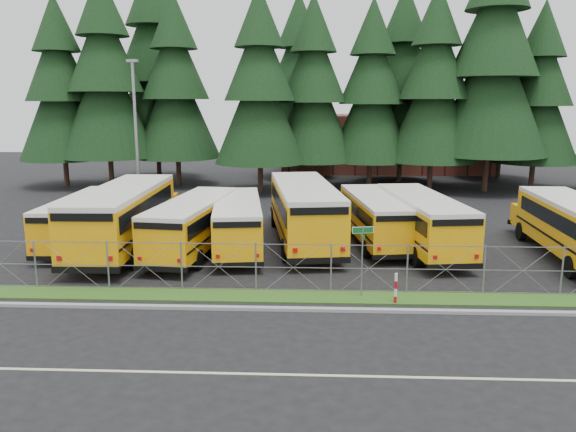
{
  "coord_description": "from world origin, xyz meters",
  "views": [
    {
      "loc": [
        -1.77,
        -22.44,
        7.51
      ],
      "look_at": [
        -2.94,
        4.0,
        2.07
      ],
      "focal_mm": 35.0,
      "sensor_mm": 36.0,
      "label": 1
    }
  ],
  "objects_px": {
    "bus_east": "(571,229)",
    "street_sign": "(362,246)",
    "bus_4": "(303,213)",
    "bus_2": "(196,226)",
    "light_standard": "(136,132)",
    "striped_bollard": "(396,289)",
    "bus_3": "(238,224)",
    "bus_5": "(374,219)",
    "bus_1": "(126,218)",
    "bus_0": "(87,221)",
    "bus_6": "(420,222)"
  },
  "relations": [
    {
      "from": "street_sign",
      "to": "striped_bollard",
      "type": "distance_m",
      "value": 2.02
    },
    {
      "from": "bus_1",
      "to": "street_sign",
      "type": "bearing_deg",
      "value": -31.77
    },
    {
      "from": "bus_0",
      "to": "bus_1",
      "type": "height_order",
      "value": "bus_1"
    },
    {
      "from": "bus_4",
      "to": "bus_5",
      "type": "xyz_separation_m",
      "value": [
        3.78,
        0.12,
        -0.31
      ]
    },
    {
      "from": "bus_0",
      "to": "bus_1",
      "type": "xyz_separation_m",
      "value": [
        2.43,
        -0.87,
        0.34
      ]
    },
    {
      "from": "bus_3",
      "to": "bus_4",
      "type": "xyz_separation_m",
      "value": [
        3.35,
        1.48,
        0.31
      ]
    },
    {
      "from": "bus_1",
      "to": "striped_bollard",
      "type": "distance_m",
      "value": 14.76
    },
    {
      "from": "bus_1",
      "to": "bus_5",
      "type": "bearing_deg",
      "value": 6.99
    },
    {
      "from": "bus_6",
      "to": "light_standard",
      "type": "relative_size",
      "value": 1.06
    },
    {
      "from": "bus_1",
      "to": "bus_4",
      "type": "distance_m",
      "value": 9.23
    },
    {
      "from": "bus_0",
      "to": "bus_1",
      "type": "distance_m",
      "value": 2.6
    },
    {
      "from": "bus_4",
      "to": "bus_east",
      "type": "height_order",
      "value": "bus_4"
    },
    {
      "from": "bus_4",
      "to": "street_sign",
      "type": "xyz_separation_m",
      "value": [
        2.41,
        -8.5,
        0.42
      ]
    },
    {
      "from": "bus_1",
      "to": "light_standard",
      "type": "height_order",
      "value": "light_standard"
    },
    {
      "from": "bus_3",
      "to": "striped_bollard",
      "type": "distance_m",
      "value": 10.44
    },
    {
      "from": "bus_1",
      "to": "bus_4",
      "type": "xyz_separation_m",
      "value": [
        9.06,
        1.74,
        -0.01
      ]
    },
    {
      "from": "bus_1",
      "to": "bus_5",
      "type": "height_order",
      "value": "bus_1"
    },
    {
      "from": "bus_1",
      "to": "bus_3",
      "type": "relative_size",
      "value": 1.25
    },
    {
      "from": "bus_3",
      "to": "bus_6",
      "type": "relative_size",
      "value": 0.93
    },
    {
      "from": "bus_1",
      "to": "bus_6",
      "type": "xyz_separation_m",
      "value": [
        15.04,
        0.64,
        -0.22
      ]
    },
    {
      "from": "bus_3",
      "to": "light_standard",
      "type": "relative_size",
      "value": 0.98
    },
    {
      "from": "striped_bollard",
      "to": "bus_east",
      "type": "bearing_deg",
      "value": 35.42
    },
    {
      "from": "bus_6",
      "to": "light_standard",
      "type": "bearing_deg",
      "value": 145.73
    },
    {
      "from": "striped_bollard",
      "to": "bus_6",
      "type": "bearing_deg",
      "value": 73.85
    },
    {
      "from": "street_sign",
      "to": "light_standard",
      "type": "xyz_separation_m",
      "value": [
        -13.65,
        16.06,
        3.47
      ]
    },
    {
      "from": "bus_0",
      "to": "bus_6",
      "type": "height_order",
      "value": "bus_6"
    },
    {
      "from": "bus_4",
      "to": "striped_bollard",
      "type": "distance_m",
      "value": 9.96
    },
    {
      "from": "bus_3",
      "to": "bus_6",
      "type": "bearing_deg",
      "value": -5.06
    },
    {
      "from": "bus_east",
      "to": "light_standard",
      "type": "bearing_deg",
      "value": 159.72
    },
    {
      "from": "bus_3",
      "to": "street_sign",
      "type": "xyz_separation_m",
      "value": [
        5.75,
        -7.02,
        0.73
      ]
    },
    {
      "from": "bus_3",
      "to": "bus_0",
      "type": "bearing_deg",
      "value": 168.34
    },
    {
      "from": "bus_east",
      "to": "street_sign",
      "type": "xyz_separation_m",
      "value": [
        -10.51,
        -5.88,
        0.58
      ]
    },
    {
      "from": "bus_1",
      "to": "bus_5",
      "type": "distance_m",
      "value": 12.98
    },
    {
      "from": "bus_3",
      "to": "bus_1",
      "type": "bearing_deg",
      "value": 175.24
    },
    {
      "from": "bus_0",
      "to": "bus_6",
      "type": "xyz_separation_m",
      "value": [
        17.47,
        -0.23,
        0.12
      ]
    },
    {
      "from": "bus_east",
      "to": "light_standard",
      "type": "distance_m",
      "value": 26.53
    },
    {
      "from": "bus_2",
      "to": "bus_5",
      "type": "bearing_deg",
      "value": 20.81
    },
    {
      "from": "striped_bollard",
      "to": "bus_3",
      "type": "bearing_deg",
      "value": 132.02
    },
    {
      "from": "bus_5",
      "to": "street_sign",
      "type": "height_order",
      "value": "street_sign"
    },
    {
      "from": "bus_0",
      "to": "striped_bollard",
      "type": "distance_m",
      "value": 17.28
    },
    {
      "from": "bus_1",
      "to": "bus_3",
      "type": "bearing_deg",
      "value": 1.34
    },
    {
      "from": "bus_0",
      "to": "bus_6",
      "type": "distance_m",
      "value": 17.47
    },
    {
      "from": "bus_4",
      "to": "striped_bollard",
      "type": "height_order",
      "value": "bus_4"
    },
    {
      "from": "bus_4",
      "to": "bus_east",
      "type": "distance_m",
      "value": 13.18
    },
    {
      "from": "bus_2",
      "to": "light_standard",
      "type": "relative_size",
      "value": 1.02
    },
    {
      "from": "bus_6",
      "to": "light_standard",
      "type": "xyz_separation_m",
      "value": [
        -17.23,
        8.67,
        4.1
      ]
    },
    {
      "from": "bus_6",
      "to": "street_sign",
      "type": "distance_m",
      "value": 8.24
    },
    {
      "from": "bus_3",
      "to": "light_standard",
      "type": "height_order",
      "value": "light_standard"
    },
    {
      "from": "bus_4",
      "to": "bus_3",
      "type": "bearing_deg",
      "value": -164.07
    },
    {
      "from": "bus_2",
      "to": "light_standard",
      "type": "distance_m",
      "value": 12.06
    }
  ]
}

